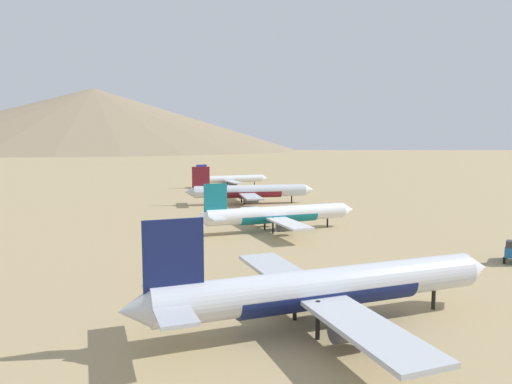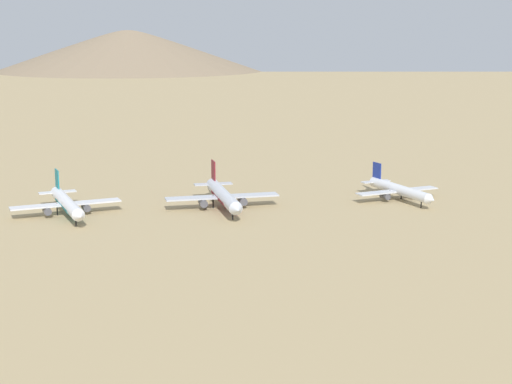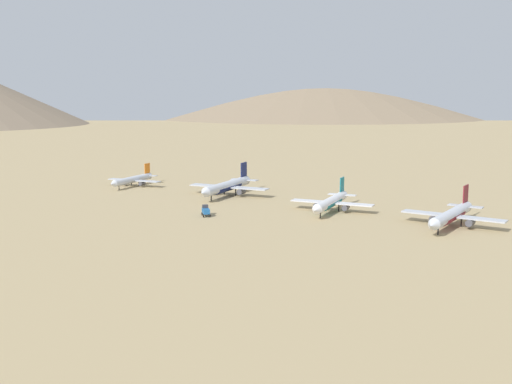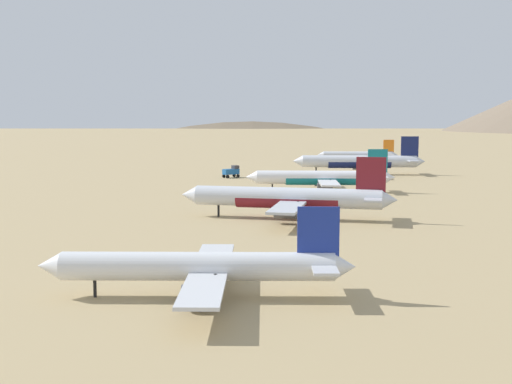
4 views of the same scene
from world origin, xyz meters
name	(u,v)px [view 2 (image 2 of 4)]	position (x,y,z in m)	size (l,w,h in m)	color
ground_plane	(58,215)	(0.00, 0.00, 0.00)	(1800.00, 1800.00, 0.00)	tan
parked_jet_2	(67,203)	(1.75, 2.59, 3.74)	(38.92, 31.79, 11.24)	white
parked_jet_3	(223,196)	(4.58, 47.96, 4.05)	(42.21, 34.22, 12.19)	silver
parked_jet_4	(399,190)	(6.97, 103.83, 3.40)	(34.92, 28.56, 10.10)	silver
desert_hill_1	(131,48)	(-813.45, 110.49, 28.73)	(341.53, 341.53, 57.47)	#847056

